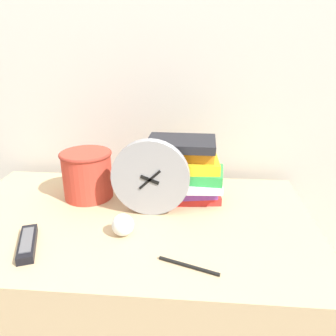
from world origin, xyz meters
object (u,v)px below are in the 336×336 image
(book_stack, at_px, (184,171))
(basket, at_px, (87,173))
(tv_remote, at_px, (27,243))
(desk_clock, at_px, (150,178))
(crumpled_paper_ball, at_px, (122,225))
(pen, at_px, (189,266))

(book_stack, xyz_separation_m, basket, (-0.31, -0.01, -0.01))
(basket, relative_size, tv_remote, 1.06)
(desk_clock, xyz_separation_m, crumpled_paper_ball, (-0.06, -0.12, -0.08))
(desk_clock, distance_m, book_stack, 0.14)
(book_stack, xyz_separation_m, pen, (0.03, -0.35, -0.09))
(tv_remote, distance_m, crumpled_paper_ball, 0.24)
(pen, bearing_deg, book_stack, 94.30)
(crumpled_paper_ball, bearing_deg, basket, 126.20)
(tv_remote, height_order, pen, tv_remote)
(basket, relative_size, pen, 1.17)
(basket, distance_m, crumpled_paper_ball, 0.28)
(desk_clock, height_order, tv_remote, desk_clock)
(tv_remote, height_order, crumpled_paper_ball, crumpled_paper_ball)
(book_stack, relative_size, pen, 1.79)
(pen, bearing_deg, tv_remote, 173.60)
(book_stack, bearing_deg, crumpled_paper_ball, -124.09)
(crumpled_paper_ball, bearing_deg, tv_remote, -161.25)
(desk_clock, xyz_separation_m, basket, (-0.22, 0.09, -0.03))
(desk_clock, distance_m, basket, 0.24)
(book_stack, height_order, tv_remote, book_stack)
(tv_remote, relative_size, pen, 1.11)
(basket, xyz_separation_m, tv_remote, (-0.06, -0.29, -0.07))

